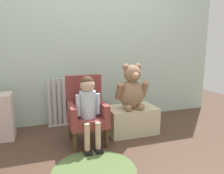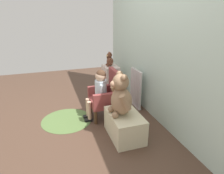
{
  "view_description": "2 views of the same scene",
  "coord_description": "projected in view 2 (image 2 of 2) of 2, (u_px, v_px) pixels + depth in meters",
  "views": [
    {
      "loc": [
        -0.66,
        -1.65,
        1.06
      ],
      "look_at": [
        0.09,
        0.59,
        0.59
      ],
      "focal_mm": 35.0,
      "sensor_mm": 36.0,
      "label": 1
    },
    {
      "loc": [
        2.36,
        -0.18,
        1.49
      ],
      "look_at": [
        0.13,
        0.55,
        0.6
      ],
      "focal_mm": 32.0,
      "sensor_mm": 36.0,
      "label": 2
    }
  ],
  "objects": [
    {
      "name": "floor_rug",
      "position": [
        67.0,
        120.0,
        2.92
      ],
      "size": [
        0.72,
        0.72,
        0.01
      ],
      "primitive_type": "cylinder",
      "color": "#516B38",
      "rests_on": "ground_plane"
    },
    {
      "name": "child_armchair",
      "position": [
        107.0,
        95.0,
        2.92
      ],
      "size": [
        0.39,
        0.39,
        0.72
      ],
      "color": "brown",
      "rests_on": "ground_plane"
    },
    {
      "name": "radiator",
      "position": [
        136.0,
        88.0,
        3.27
      ],
      "size": [
        0.37,
        0.05,
        0.63
      ],
      "color": "silver",
      "rests_on": "ground_plane"
    },
    {
      "name": "child_figure",
      "position": [
        99.0,
        87.0,
        2.83
      ],
      "size": [
        0.25,
        0.35,
        0.74
      ],
      "color": "silver",
      "rests_on": "ground_plane"
    },
    {
      "name": "ground_plane",
      "position": [
        70.0,
        130.0,
        2.68
      ],
      "size": [
        6.0,
        6.0,
        0.0
      ],
      "primitive_type": "plane",
      "color": "#4A3427"
    },
    {
      "name": "small_dresser",
      "position": [
        111.0,
        79.0,
        3.89
      ],
      "size": [
        0.35,
        0.29,
        0.52
      ],
      "color": "beige",
      "rests_on": "ground_plane"
    },
    {
      "name": "large_teddy_bear",
      "position": [
        121.0,
        96.0,
        2.37
      ],
      "size": [
        0.38,
        0.27,
        0.53
      ],
      "color": "#967355",
      "rests_on": "low_bench"
    },
    {
      "name": "low_bench",
      "position": [
        124.0,
        125.0,
        2.5
      ],
      "size": [
        0.57,
        0.37,
        0.31
      ],
      "primitive_type": "cube",
      "color": "beige",
      "rests_on": "ground_plane"
    },
    {
      "name": "back_wall",
      "position": [
        160.0,
        35.0,
        2.63
      ],
      "size": [
        3.8,
        0.05,
        2.4
      ],
      "primitive_type": "cube",
      "color": "silver",
      "rests_on": "ground_plane"
    },
    {
      "name": "small_teddy_bear",
      "position": [
        110.0,
        60.0,
        3.78
      ],
      "size": [
        0.19,
        0.13,
        0.26
      ],
      "color": "brown",
      "rests_on": "small_dresser"
    }
  ]
}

